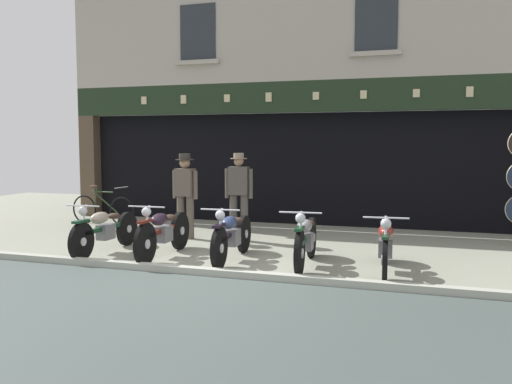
# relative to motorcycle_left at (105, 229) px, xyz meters

# --- Properties ---
(ground) EXTENTS (23.42, 22.00, 0.18)m
(ground) POSITION_rel_motorcycle_left_xyz_m (2.33, -1.99, -0.46)
(ground) COLOR gray
(shop_facade) EXTENTS (11.72, 4.42, 5.90)m
(shop_facade) POSITION_rel_motorcycle_left_xyz_m (2.33, 6.03, 1.23)
(shop_facade) COLOR black
(shop_facade) RESTS_ON ground
(motorcycle_left) EXTENTS (0.62, 2.03, 0.90)m
(motorcycle_left) POSITION_rel_motorcycle_left_xyz_m (0.00, 0.00, 0.00)
(motorcycle_left) COLOR black
(motorcycle_left) RESTS_ON ground
(motorcycle_center_left) EXTENTS (0.62, 2.02, 0.93)m
(motorcycle_center_left) POSITION_rel_motorcycle_left_xyz_m (1.13, -0.00, 0.02)
(motorcycle_center_left) COLOR black
(motorcycle_center_left) RESTS_ON ground
(motorcycle_center) EXTENTS (0.62, 2.00, 0.92)m
(motorcycle_center) POSITION_rel_motorcycle_left_xyz_m (2.33, 0.10, 0.01)
(motorcycle_center) COLOR black
(motorcycle_center) RESTS_ON ground
(motorcycle_center_right) EXTENTS (0.62, 2.00, 0.93)m
(motorcycle_center_right) POSITION_rel_motorcycle_left_xyz_m (3.56, 0.07, 0.01)
(motorcycle_center_right) COLOR black
(motorcycle_center_right) RESTS_ON ground
(motorcycle_right) EXTENTS (0.62, 1.94, 0.91)m
(motorcycle_right) POSITION_rel_motorcycle_left_xyz_m (4.77, 0.06, -0.00)
(motorcycle_right) COLOR black
(motorcycle_right) RESTS_ON ground
(salesman_left) EXTENTS (0.56, 0.37, 1.70)m
(salesman_left) POSITION_rel_motorcycle_left_xyz_m (0.71, 1.75, 0.54)
(salesman_left) COLOR brown
(salesman_left) RESTS_ON ground
(shopkeeper_center) EXTENTS (0.56, 0.33, 1.71)m
(shopkeeper_center) POSITION_rel_motorcycle_left_xyz_m (1.81, 1.86, 0.53)
(shopkeeper_center) COLOR #47423D
(shopkeeper_center) RESTS_ON ground
(advert_board_near) EXTENTS (0.72, 0.03, 1.01)m
(advert_board_near) POSITION_rel_motorcycle_left_xyz_m (0.68, 4.39, 1.40)
(advert_board_near) COLOR silver
(advert_board_far) EXTENTS (0.75, 0.03, 1.07)m
(advert_board_far) POSITION_rel_motorcycle_left_xyz_m (-0.56, 4.39, 1.36)
(advert_board_far) COLOR silver
(leaning_bicycle) EXTENTS (1.76, 0.50, 0.93)m
(leaning_bicycle) POSITION_rel_motorcycle_left_xyz_m (-2.00, 2.91, -0.05)
(leaning_bicycle) COLOR black
(leaning_bicycle) RESTS_ON ground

